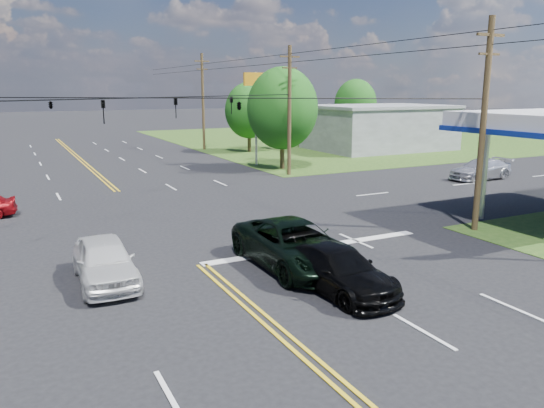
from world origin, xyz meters
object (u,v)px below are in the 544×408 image
retail_ne (379,129)px  suv_black (338,269)px  pole_ne (289,109)px  pickup_white (105,261)px  pole_se (483,124)px  pickup_dkgreen (295,245)px  pole_right_far (203,101)px  tree_right_a (282,108)px  tree_right_b (249,111)px  tree_far_r (355,104)px

retail_ne → suv_black: (-26.89, -32.40, -1.49)m
pole_ne → pickup_white: bearing=-133.7°
retail_ne → pole_ne: (-17.00, -11.00, 2.72)m
pole_se → pole_ne: 18.00m
pole_se → pickup_dkgreen: (-10.00, -0.75, -4.07)m
pole_right_far → pickup_white: pole_right_far is taller
retail_ne → pole_right_far: pole_right_far is taller
pole_ne → tree_right_a: 3.16m
pole_ne → tree_right_b: pole_ne is taller
tree_right_a → tree_far_r: 26.91m
pole_se → tree_far_r: 44.30m
tree_right_a → pickup_white: bearing=-130.8°
tree_right_a → pickup_dkgreen: (-11.00, -21.75, -4.02)m
pole_right_far → tree_far_r: pole_right_far is taller
pole_ne → pickup_dkgreen: 21.63m
pole_ne → tree_far_r: pole_ne is taller
tree_far_r → suv_black: 52.60m
pickup_dkgreen → pole_se: bearing=4.3°
tree_far_r → pickup_dkgreen: tree_far_r is taller
retail_ne → pole_ne: size_ratio=1.47×
pole_se → tree_right_b: size_ratio=1.34×
pole_se → pole_ne: (0.00, 18.00, 0.00)m
pole_ne → suv_black: (-9.89, -21.40, -4.20)m
pole_ne → tree_right_a: pole_ne is taller
pole_ne → tree_right_b: size_ratio=1.34×
suv_black → pickup_dkgreen: bearing=88.0°
tree_right_a → tree_right_b: 12.27m
pole_right_far → tree_far_r: (21.00, 2.00, -0.62)m
pole_ne → tree_right_a: (1.00, 3.00, -0.05)m
pole_se → tree_far_r: bearing=61.7°
pole_se → pickup_white: pole_se is taller
tree_right_a → suv_black: (-10.89, -24.40, -4.16)m
pole_right_far → retail_ne: bearing=-25.2°
pole_ne → pickup_dkgreen: size_ratio=1.56×
suv_black → pickup_white: bearing=143.7°
pole_se → tree_right_a: 21.02m
pole_se → pickup_white: bearing=177.5°
tree_right_a → pickup_dkgreen: 24.70m
retail_ne → pickup_dkgreen: retail_ne is taller
pole_ne → pole_right_far: pole_right_far is taller
tree_far_r → pole_right_far: bearing=-174.6°
tree_right_a → tree_right_b: tree_right_a is taller
retail_ne → pickup_white: size_ratio=3.07×
pole_right_far → tree_right_b: pole_right_far is taller
pickup_dkgreen → suv_black: bearing=-87.6°
tree_far_r → suv_black: tree_far_r is taller
tree_right_a → tree_right_b: (2.50, 12.00, -0.65)m
suv_black → tree_right_a: bearing=61.5°
retail_ne → pole_se: 33.72m
retail_ne → pole_right_far: bearing=154.8°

